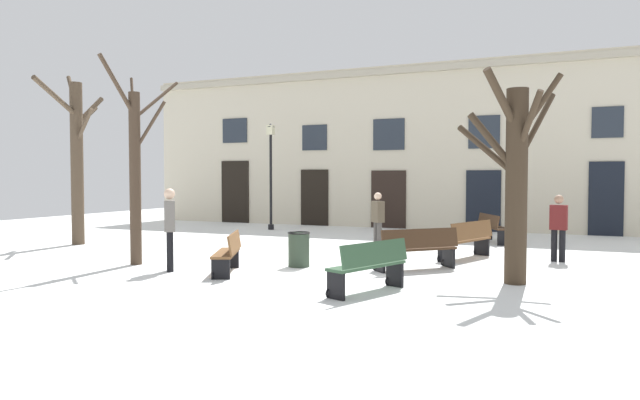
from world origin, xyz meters
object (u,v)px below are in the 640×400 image
(tree_foreground, at_px, (515,175))
(litter_bin, at_px, (299,249))
(bench_near_center_tree, at_px, (467,239))
(tree_left_of_center, at_px, (77,154))
(tree_right_of_center, at_px, (135,168))
(bench_far_corner, at_px, (369,265))
(person_strolling, at_px, (170,225))
(person_crossing_plaza, at_px, (378,218))
(bench_near_lamp, at_px, (417,248))
(bench_facing_shops, at_px, (493,227))
(streetlamp, at_px, (271,165))
(bench_back_to_back_left, at_px, (228,253))
(person_by_shop_door, at_px, (558,225))

(tree_foreground, bearing_deg, litter_bin, 176.92)
(tree_foreground, bearing_deg, bench_near_center_tree, 113.87)
(tree_left_of_center, xyz_separation_m, tree_right_of_center, (4.25, -2.38, -0.48))
(tree_foreground, relative_size, bench_far_corner, 2.31)
(tree_left_of_center, height_order, person_strolling, tree_left_of_center)
(tree_left_of_center, bearing_deg, bench_near_center_tree, 7.19)
(person_crossing_plaza, height_order, person_strolling, person_strolling)
(bench_near_lamp, relative_size, bench_facing_shops, 0.94)
(tree_right_of_center, relative_size, person_strolling, 2.64)
(tree_right_of_center, bearing_deg, person_crossing_plaza, 47.08)
(bench_far_corner, distance_m, person_strolling, 4.64)
(streetlamp, xyz_separation_m, bench_near_center_tree, (8.03, -5.02, -1.97))
(bench_near_center_tree, xyz_separation_m, bench_back_to_back_left, (-4.26, -4.00, -0.05))
(litter_bin, distance_m, bench_near_lamp, 2.59)
(bench_facing_shops, relative_size, person_by_shop_door, 1.11)
(bench_back_to_back_left, bearing_deg, bench_near_center_tree, 109.22)
(tree_left_of_center, distance_m, bench_near_lamp, 10.60)
(bench_facing_shops, bearing_deg, bench_near_lamp, 145.57)
(litter_bin, xyz_separation_m, person_strolling, (-2.26, -1.62, 0.59))
(bench_near_center_tree, relative_size, bench_back_to_back_left, 1.23)
(tree_left_of_center, bearing_deg, person_by_shop_door, 7.80)
(litter_bin, distance_m, bench_facing_shops, 7.41)
(streetlamp, bearing_deg, person_by_shop_door, -24.63)
(bench_far_corner, bearing_deg, person_strolling, -73.74)
(streetlamp, bearing_deg, bench_near_lamp, -44.30)
(tree_right_of_center, bearing_deg, litter_bin, 17.74)
(streetlamp, bearing_deg, bench_far_corner, -54.13)
(person_by_shop_door, bearing_deg, bench_facing_shops, -54.22)
(person_strolling, bearing_deg, tree_foreground, -116.16)
(tree_left_of_center, relative_size, tree_foreground, 1.30)
(person_crossing_plaza, bearing_deg, tree_left_of_center, -122.12)
(person_strolling, bearing_deg, litter_bin, -91.91)
(tree_left_of_center, bearing_deg, litter_bin, -8.99)
(tree_foreground, relative_size, tree_right_of_center, 0.85)
(tree_right_of_center, relative_size, bench_far_corner, 2.71)
(bench_near_lamp, relative_size, bench_back_to_back_left, 1.07)
(person_crossing_plaza, distance_m, person_by_shop_door, 4.60)
(litter_bin, height_order, person_strolling, person_strolling)
(bench_far_corner, height_order, bench_near_center_tree, bench_near_center_tree)
(litter_bin, height_order, bench_facing_shops, bench_facing_shops)
(tree_foreground, bearing_deg, person_by_shop_door, 76.80)
(tree_right_of_center, bearing_deg, tree_foreground, 6.29)
(bench_facing_shops, bearing_deg, bench_near_center_tree, 151.64)
(litter_bin, relative_size, bench_facing_shops, 0.44)
(litter_bin, height_order, bench_near_center_tree, bench_near_center_tree)
(tree_right_of_center, relative_size, bench_facing_shops, 2.64)
(bench_near_lamp, xyz_separation_m, bench_facing_shops, (0.98, 5.96, -0.00))
(person_by_shop_door, bearing_deg, litter_bin, 37.80)
(tree_foreground, relative_size, person_crossing_plaza, 2.51)
(tree_foreground, height_order, tree_right_of_center, tree_right_of_center)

